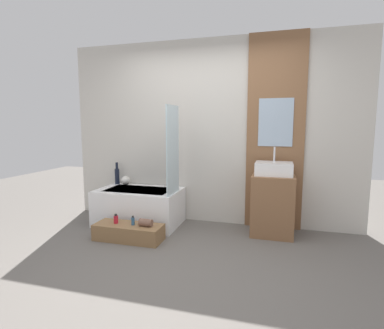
% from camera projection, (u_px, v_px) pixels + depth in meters
% --- Properties ---
extents(ground_plane, '(12.00, 12.00, 0.00)m').
position_uv_depth(ground_plane, '(172.00, 269.00, 2.94)').
color(ground_plane, '#605B56').
extents(wall_tiled_back, '(4.20, 0.06, 2.60)m').
position_uv_depth(wall_tiled_back, '(209.00, 133.00, 4.28)').
color(wall_tiled_back, beige).
rests_on(wall_tiled_back, ground_plane).
extents(wall_wood_accent, '(0.75, 0.04, 2.60)m').
position_uv_depth(wall_wood_accent, '(275.00, 133.00, 3.98)').
color(wall_wood_accent, brown).
rests_on(wall_wood_accent, ground_plane).
extents(bathtub, '(1.17, 0.72, 0.50)m').
position_uv_depth(bathtub, '(139.00, 206.00, 4.27)').
color(bathtub, white).
rests_on(bathtub, ground_plane).
extents(glass_shower_screen, '(0.01, 0.46, 1.16)m').
position_uv_depth(glass_shower_screen, '(173.00, 150.00, 3.91)').
color(glass_shower_screen, silver).
rests_on(glass_shower_screen, bathtub).
extents(wooden_step_bench, '(0.85, 0.32, 0.20)m').
position_uv_depth(wooden_step_bench, '(129.00, 232.00, 3.68)').
color(wooden_step_bench, olive).
rests_on(wooden_step_bench, ground_plane).
extents(vanity_cabinet, '(0.53, 0.48, 0.78)m').
position_uv_depth(vanity_cabinet, '(272.00, 205.00, 3.85)').
color(vanity_cabinet, brown).
rests_on(vanity_cabinet, ground_plane).
extents(sink, '(0.46, 0.34, 0.35)m').
position_uv_depth(sink, '(274.00, 169.00, 3.79)').
color(sink, white).
rests_on(sink, vanity_cabinet).
extents(vase_tall_dark, '(0.07, 0.07, 0.34)m').
position_uv_depth(vase_tall_dark, '(117.00, 175.00, 4.62)').
color(vase_tall_dark, black).
rests_on(vase_tall_dark, bathtub).
extents(vase_round_light, '(0.14, 0.14, 0.14)m').
position_uv_depth(vase_round_light, '(126.00, 181.00, 4.55)').
color(vase_round_light, silver).
rests_on(vase_round_light, bathtub).
extents(bottle_soap_primary, '(0.05, 0.05, 0.12)m').
position_uv_depth(bottle_soap_primary, '(116.00, 219.00, 3.71)').
color(bottle_soap_primary, '#B21928').
rests_on(bottle_soap_primary, wooden_step_bench).
extents(bottle_soap_secondary, '(0.04, 0.04, 0.11)m').
position_uv_depth(bottle_soap_secondary, '(133.00, 221.00, 3.65)').
color(bottle_soap_secondary, '#2D567A').
rests_on(bottle_soap_secondary, wooden_step_bench).
extents(towel_roll, '(0.16, 0.09, 0.09)m').
position_uv_depth(towel_roll, '(146.00, 223.00, 3.60)').
color(towel_roll, brown).
rests_on(towel_roll, wooden_step_bench).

